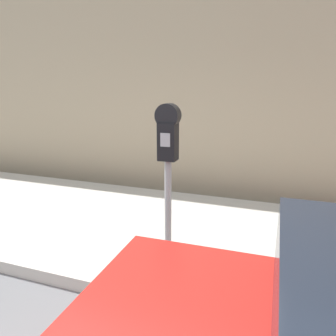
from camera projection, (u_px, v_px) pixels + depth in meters
name	position (u px, v px, depth m)	size (l,w,h in m)	color
sidewalk	(181.00, 234.00, 4.25)	(24.00, 2.80, 0.14)	#BCB7AD
building_facade	(218.00, 59.00, 5.46)	(24.00, 0.30, 4.72)	tan
parking_meter	(168.00, 155.00, 3.05)	(0.22, 0.15, 1.66)	gray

